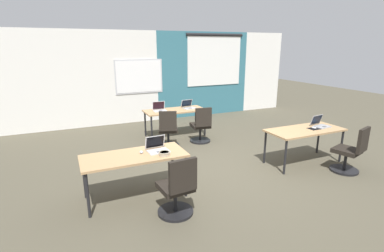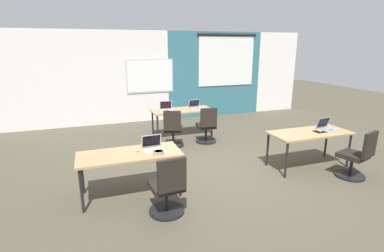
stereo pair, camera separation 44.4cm
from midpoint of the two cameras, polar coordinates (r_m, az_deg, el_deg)
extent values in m
plane|color=#4C4738|center=(5.93, 6.72, -7.91)|extent=(24.00, 24.00, 0.00)
cube|color=silver|center=(9.44, -4.34, 9.72)|extent=(10.00, 0.20, 2.80)
cube|color=#336B7A|center=(9.96, 6.00, 9.99)|extent=(3.30, 0.01, 2.80)
cube|color=#B7B7BC|center=(9.22, -6.90, 9.73)|extent=(1.48, 0.02, 1.04)
cube|color=white|center=(9.22, -6.90, 9.73)|extent=(1.40, 0.02, 0.96)
cube|color=white|center=(10.08, 8.11, 12.49)|extent=(2.00, 0.02, 1.62)
cylinder|color=black|center=(10.07, 8.30, 17.38)|extent=(2.10, 0.10, 0.10)
cube|color=tan|center=(4.63, -9.55, -5.55)|extent=(1.60, 0.70, 0.04)
cylinder|color=black|center=(4.45, -18.25, -12.15)|extent=(0.04, 0.04, 0.68)
cylinder|color=black|center=(4.67, 0.42, -9.92)|extent=(0.04, 0.04, 0.68)
cylinder|color=black|center=(4.99, -18.46, -9.04)|extent=(0.04, 0.04, 0.68)
cylinder|color=black|center=(5.19, -1.84, -7.23)|extent=(0.04, 0.04, 0.68)
cube|color=tan|center=(6.21, 24.14, -1.26)|extent=(1.60, 0.70, 0.04)
cylinder|color=black|center=(5.63, 20.27, -6.38)|extent=(0.04, 0.04, 0.68)
cylinder|color=black|center=(6.64, 30.24, -4.26)|extent=(0.04, 0.04, 0.68)
cylinder|color=black|center=(6.07, 16.72, -4.48)|extent=(0.04, 0.04, 0.68)
cylinder|color=black|center=(7.02, 26.58, -2.79)|extent=(0.04, 0.04, 0.68)
cube|color=tan|center=(7.66, -0.31, 3.11)|extent=(1.60, 0.70, 0.04)
cylinder|color=black|center=(7.26, -5.06, -0.57)|extent=(0.04, 0.04, 0.68)
cylinder|color=black|center=(7.75, 5.60, 0.44)|extent=(0.04, 0.04, 0.68)
cylinder|color=black|center=(7.83, -6.15, 0.58)|extent=(0.04, 0.04, 0.68)
cylinder|color=black|center=(8.28, 3.86, 1.46)|extent=(0.04, 0.04, 0.68)
cube|color=#B7B7BC|center=(7.79, 2.59, 3.50)|extent=(0.36, 0.27, 0.02)
cube|color=#4C4C4F|center=(7.74, 2.77, 3.51)|extent=(0.10, 0.07, 0.00)
cube|color=#B7B7BC|center=(7.90, 2.05, 4.51)|extent=(0.34, 0.13, 0.21)
cube|color=black|center=(7.89, 2.07, 4.52)|extent=(0.30, 0.11, 0.18)
cylinder|color=black|center=(7.36, 4.47, -2.96)|extent=(0.52, 0.52, 0.04)
cylinder|color=black|center=(7.31, 4.50, -1.54)|extent=(0.06, 0.06, 0.34)
cube|color=black|center=(7.25, 4.54, 0.04)|extent=(0.50, 0.50, 0.08)
cube|color=black|center=(6.95, 5.15, 1.65)|extent=(0.40, 0.11, 0.46)
sphere|color=black|center=(7.58, 3.99, -2.39)|extent=(0.04, 0.04, 0.04)
sphere|color=black|center=(7.36, 6.29, -3.00)|extent=(0.04, 0.04, 0.04)
sphere|color=black|center=(7.24, 2.93, -3.24)|extent=(0.04, 0.04, 0.04)
cube|color=silver|center=(4.68, -4.82, -4.80)|extent=(0.34, 0.25, 0.02)
cube|color=#4C4C4F|center=(4.63, -4.63, -4.89)|extent=(0.09, 0.07, 0.00)
cube|color=silver|center=(4.77, -5.39, -2.95)|extent=(0.33, 0.08, 0.22)
cube|color=black|center=(4.76, -5.37, -2.95)|extent=(0.30, 0.07, 0.19)
ellipsoid|color=#B2B2B7|center=(4.68, -8.12, -4.82)|extent=(0.07, 0.11, 0.03)
cylinder|color=black|center=(4.41, -2.00, -16.37)|extent=(0.52, 0.52, 0.04)
cylinder|color=black|center=(4.32, -2.03, -14.22)|extent=(0.06, 0.06, 0.34)
cube|color=black|center=(4.21, -2.06, -11.75)|extent=(0.48, 0.48, 0.08)
cube|color=black|center=(3.89, -0.68, -9.76)|extent=(0.40, 0.09, 0.46)
sphere|color=black|center=(4.60, -3.15, -14.92)|extent=(0.04, 0.04, 0.04)
sphere|color=black|center=(4.43, 1.14, -16.18)|extent=(0.04, 0.04, 0.04)
sphere|color=black|center=(4.29, -4.50, -17.42)|extent=(0.04, 0.04, 0.04)
cube|color=silver|center=(7.54, -3.30, 3.10)|extent=(0.34, 0.25, 0.02)
cube|color=#4C4C4F|center=(7.49, -3.21, 3.09)|extent=(0.09, 0.07, 0.00)
cube|color=silver|center=(7.65, -3.54, 4.16)|extent=(0.33, 0.07, 0.22)
cube|color=black|center=(7.64, -3.53, 4.16)|extent=(0.30, 0.06, 0.19)
cylinder|color=black|center=(7.07, -1.90, -3.72)|extent=(0.52, 0.52, 0.04)
cylinder|color=black|center=(7.01, -1.91, -2.25)|extent=(0.06, 0.06, 0.34)
cube|color=black|center=(6.95, -1.92, -0.60)|extent=(0.56, 0.56, 0.08)
cube|color=black|center=(6.63, -2.02, 1.04)|extent=(0.40, 0.19, 0.46)
sphere|color=black|center=(7.29, -1.83, -3.10)|extent=(0.04, 0.04, 0.04)
sphere|color=black|center=(7.00, -0.09, -3.90)|extent=(0.04, 0.04, 0.04)
sphere|color=black|center=(7.01, -3.74, -3.89)|extent=(0.04, 0.04, 0.04)
cube|color=#9E9EA3|center=(6.50, 27.12, -0.67)|extent=(0.36, 0.27, 0.02)
cube|color=#4C4C4F|center=(6.47, 27.50, -0.69)|extent=(0.10, 0.07, 0.00)
cube|color=#9E9EA3|center=(6.55, 26.22, 0.61)|extent=(0.34, 0.12, 0.21)
cube|color=black|center=(6.55, 26.26, 0.61)|extent=(0.30, 0.10, 0.19)
cube|color=black|center=(6.30, 25.68, -1.02)|extent=(0.22, 0.19, 0.00)
ellipsoid|color=silver|center=(6.29, 25.70, -0.86)|extent=(0.08, 0.11, 0.03)
cylinder|color=black|center=(6.31, 30.46, -8.43)|extent=(0.52, 0.52, 0.04)
cylinder|color=black|center=(6.24, 30.70, -6.82)|extent=(0.06, 0.06, 0.34)
cube|color=black|center=(6.17, 30.97, -5.01)|extent=(0.55, 0.55, 0.08)
cube|color=black|center=(6.01, 33.48, -3.18)|extent=(0.40, 0.17, 0.46)
sphere|color=black|center=(6.39, 28.55, -7.84)|extent=(0.04, 0.04, 0.04)
sphere|color=black|center=(6.48, 31.86, -8.02)|extent=(0.04, 0.04, 0.04)
sphere|color=black|center=(6.09, 30.21, -9.20)|extent=(0.04, 0.04, 0.04)
cylinder|color=tan|center=(4.51, -3.78, -5.34)|extent=(0.17, 0.17, 0.05)
torus|color=tan|center=(4.50, -3.78, -5.01)|extent=(0.18, 0.18, 0.02)
cylinder|color=gold|center=(4.50, -3.78, -5.08)|extent=(0.14, 0.14, 0.01)
camera|label=1|loc=(0.22, -87.68, 0.65)|focal=27.07mm
camera|label=2|loc=(0.22, 92.32, -0.65)|focal=27.07mm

